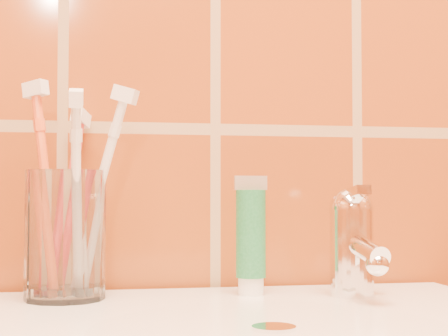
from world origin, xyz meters
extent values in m
cylinder|color=silver|center=(0.00, 0.91, 0.85)|extent=(0.30, 0.30, 0.00)
cylinder|color=white|center=(0.00, 0.91, 0.85)|extent=(0.04, 0.04, 0.00)
cylinder|color=white|center=(-0.17, 1.12, 0.92)|extent=(0.10, 0.10, 0.14)
cylinder|color=white|center=(0.03, 1.12, 0.86)|extent=(0.03, 0.03, 0.02)
cylinder|color=#186536|center=(0.03, 1.12, 0.92)|extent=(0.03, 0.03, 0.10)
cube|color=beige|center=(0.03, 1.12, 0.97)|extent=(0.04, 0.00, 0.02)
cylinder|color=white|center=(0.14, 1.09, 0.90)|extent=(0.05, 0.05, 0.09)
sphere|color=white|center=(0.14, 1.09, 0.94)|extent=(0.05, 0.05, 0.05)
cylinder|color=white|center=(0.14, 1.06, 0.91)|extent=(0.02, 0.09, 0.03)
cube|color=white|center=(0.14, 1.08, 0.96)|extent=(0.02, 0.06, 0.01)
camera|label=1|loc=(-0.14, 0.37, 0.96)|focal=55.00mm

